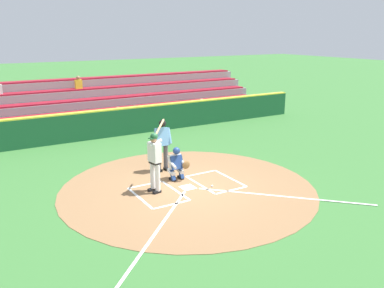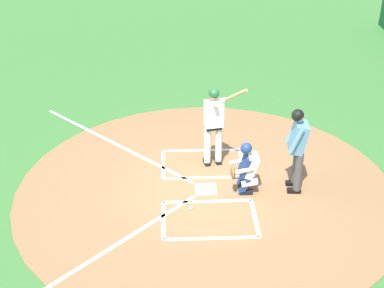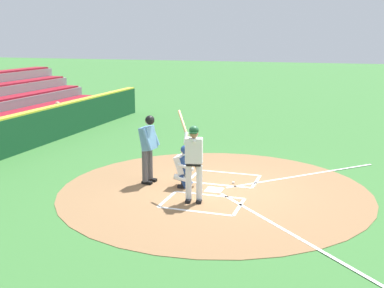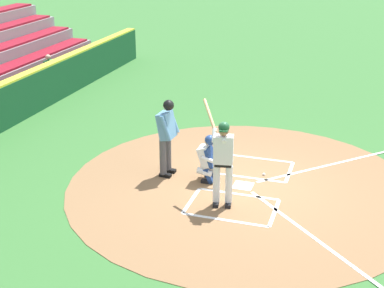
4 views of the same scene
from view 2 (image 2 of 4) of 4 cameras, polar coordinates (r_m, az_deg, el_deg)
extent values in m
plane|color=#387033|center=(12.26, 1.38, -4.52)|extent=(120.00, 120.00, 0.00)
cylinder|color=olive|center=(12.26, 1.38, -4.50)|extent=(8.00, 8.00, 0.01)
cube|color=white|center=(12.25, 1.38, -4.46)|extent=(0.44, 0.44, 0.01)
cube|color=white|center=(11.49, 6.24, -7.24)|extent=(1.20, 0.08, 0.01)
cube|color=white|center=(11.37, -2.85, -7.51)|extent=(1.20, 0.08, 0.01)
cube|color=white|center=(11.88, 1.52, -5.67)|extent=(0.08, 1.80, 0.01)
cube|color=white|center=(10.92, 1.94, -9.27)|extent=(0.08, 1.80, 0.01)
cube|color=white|center=(13.22, 4.98, -1.83)|extent=(1.20, 0.08, 0.01)
cube|color=white|center=(13.11, -2.85, -2.01)|extent=(1.20, 0.08, 0.01)
cube|color=white|center=(12.63, 1.25, -3.33)|extent=(0.08, 1.80, 0.01)
cube|color=white|center=(13.65, 0.93, -0.62)|extent=(0.08, 1.80, 0.01)
cube|color=white|center=(14.09, -7.73, 0.11)|extent=(3.73, 3.73, 0.01)
cube|color=white|center=(10.64, -9.44, -10.97)|extent=(3.73, 3.73, 0.01)
cylinder|color=white|center=(12.85, 1.53, -0.18)|extent=(0.15, 0.15, 0.84)
cube|color=black|center=(13.11, 1.46, -1.83)|extent=(0.28, 0.17, 0.09)
cylinder|color=white|center=(12.91, 2.64, -0.05)|extent=(0.15, 0.15, 0.84)
cube|color=black|center=(13.17, 2.55, -1.69)|extent=(0.28, 0.17, 0.09)
cube|color=black|center=(12.66, 2.12, 1.74)|extent=(0.28, 0.37, 0.10)
cube|color=white|center=(12.52, 2.15, 3.00)|extent=(0.31, 0.44, 0.60)
sphere|color=#9E7051|center=(12.36, 2.16, 4.74)|extent=(0.21, 0.21, 0.21)
sphere|color=#1E512D|center=(12.31, 2.19, 5.00)|extent=(0.23, 0.23, 0.23)
cube|color=#1E512D|center=(12.42, 2.06, 5.06)|extent=(0.14, 0.19, 0.02)
cylinder|color=white|center=(12.35, 2.17, 4.06)|extent=(0.44, 0.17, 0.21)
cylinder|color=white|center=(12.40, 3.11, 4.15)|extent=(0.28, 0.14, 0.29)
cylinder|color=tan|center=(12.00, 4.22, 4.79)|extent=(0.63, 0.47, 0.53)
cylinder|color=tan|center=(12.33, 3.11, 4.30)|extent=(0.10, 0.11, 0.08)
cube|color=black|center=(12.14, 5.37, -4.77)|extent=(0.12, 0.26, 0.09)
cube|color=navy|center=(12.05, 5.21, -4.16)|extent=(0.12, 0.24, 0.37)
cylinder|color=silver|center=(12.02, 5.70, -3.83)|extent=(0.15, 0.36, 0.21)
cube|color=black|center=(12.41, 5.17, -3.94)|extent=(0.12, 0.26, 0.09)
cube|color=navy|center=(12.32, 5.01, -3.35)|extent=(0.12, 0.24, 0.37)
cylinder|color=silver|center=(12.29, 5.49, -3.02)|extent=(0.15, 0.36, 0.21)
cube|color=silver|center=(11.98, 5.72, -2.05)|extent=(0.40, 0.36, 0.52)
cube|color=navy|center=(11.96, 5.20, -2.06)|extent=(0.42, 0.22, 0.46)
sphere|color=beige|center=(11.78, 5.47, -0.52)|extent=(0.21, 0.21, 0.21)
sphere|color=navy|center=(11.77, 5.38, -0.44)|extent=(0.24, 0.24, 0.24)
cylinder|color=silver|center=(11.80, 5.03, -2.66)|extent=(0.09, 0.45, 0.20)
cylinder|color=silver|center=(12.13, 4.79, -1.66)|extent=(0.09, 0.45, 0.20)
ellipsoid|color=brown|center=(11.79, 4.06, -2.81)|extent=(0.28, 0.10, 0.28)
cylinder|color=#4C4C51|center=(12.08, 10.43, -2.73)|extent=(0.16, 0.16, 0.86)
cube|color=black|center=(12.32, 10.01, -4.57)|extent=(0.15, 0.29, 0.09)
cylinder|color=#4C4C51|center=(12.32, 10.25, -2.04)|extent=(0.16, 0.16, 0.86)
cube|color=black|center=(12.56, 9.84, -3.86)|extent=(0.15, 0.29, 0.09)
cube|color=#5B8EB7|center=(11.83, 10.46, 0.67)|extent=(0.46, 0.39, 0.66)
sphere|color=beige|center=(11.61, 10.47, 2.71)|extent=(0.22, 0.22, 0.22)
sphere|color=black|center=(11.60, 10.38, 2.80)|extent=(0.25, 0.25, 0.25)
cylinder|color=#5B8EB7|center=(11.59, 10.25, 0.23)|extent=(0.12, 0.29, 0.56)
cylinder|color=#5B8EB7|center=(12.01, 9.94, 1.35)|extent=(0.12, 0.29, 0.56)
sphere|color=white|center=(11.65, -0.10, -6.30)|extent=(0.07, 0.07, 0.07)
camera|label=1|loc=(18.85, -34.83, 18.15)|focal=37.64mm
camera|label=3|loc=(22.00, -9.53, 21.41)|focal=45.18mm
camera|label=4|loc=(21.44, -7.59, 25.81)|focal=52.01mm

